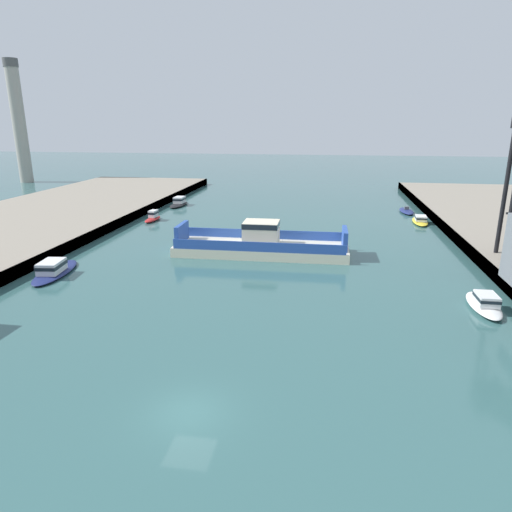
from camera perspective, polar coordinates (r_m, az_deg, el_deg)
The scene contains 9 objects.
ground_plane at distance 25.72m, azimuth -8.51°, elevation -18.95°, with size 400.00×400.00×0.00m, color #335B5B.
chain_ferry at distance 52.80m, azimuth 0.66°, elevation 1.48°, with size 20.15×6.33×3.88m.
moored_boat_near_left at distance 85.29m, azimuth -9.66°, elevation 6.66°, with size 2.58×7.05×1.61m.
moored_boat_near_right at distance 81.78m, azimuth 18.40°, elevation 5.40°, with size 2.30×6.34×1.02m.
moored_boat_mid_left at distance 73.86m, azimuth 19.97°, elevation 4.26°, with size 2.65×7.08×1.19m.
moored_boat_mid_right at distance 72.79m, azimuth -12.84°, elevation 4.81°, with size 1.70×4.94×1.62m.
moored_boat_far_right at distance 41.90m, azimuth 26.80°, elevation -5.32°, with size 2.23×6.17×1.46m.
moored_boat_upstream_a at distance 50.00m, azimuth -24.12°, elevation -1.54°, with size 3.86×8.62×1.57m.
smokestack_distant_a at distance 131.16m, azimuth -27.73°, elevation 15.11°, with size 3.43×3.43×29.53m.
Camera 1 is at (6.81, -19.87, 14.85)m, focal length 31.79 mm.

